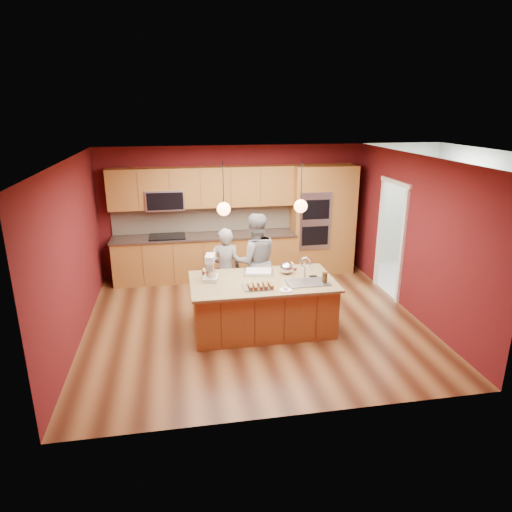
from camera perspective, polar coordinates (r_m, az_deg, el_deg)
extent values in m
plane|color=#442212|center=(7.74, -0.23, -8.17)|extent=(5.50, 5.50, 0.00)
plane|color=silver|center=(6.98, -0.25, 12.12)|extent=(5.50, 5.50, 0.00)
plane|color=#541114|center=(9.64, -2.78, 5.66)|extent=(5.50, 0.00, 5.50)
plane|color=#541114|center=(4.95, 4.72, -6.78)|extent=(5.50, 0.00, 5.50)
plane|color=#541114|center=(7.32, -21.97, 0.26)|extent=(0.00, 5.00, 5.00)
plane|color=#541114|center=(8.16, 19.18, 2.33)|extent=(0.00, 5.00, 5.00)
cube|color=#995227|center=(9.53, -6.34, -0.19)|extent=(3.70, 0.60, 0.90)
cube|color=#2E231D|center=(9.39, -6.44, 2.48)|extent=(3.74, 0.64, 0.04)
cube|color=beige|center=(9.60, -6.62, 4.70)|extent=(3.70, 0.03, 0.56)
cube|color=#995227|center=(9.30, -6.70, 8.55)|extent=(3.70, 0.36, 0.80)
cube|color=black|center=(9.36, -11.03, 2.40)|extent=(0.72, 0.52, 0.03)
cube|color=#9FA0A5|center=(9.31, -11.29, 6.95)|extent=(0.76, 0.40, 0.40)
cube|color=#995227|center=(9.73, 6.89, 4.45)|extent=(0.80, 0.60, 2.30)
cube|color=#9FA0A5|center=(9.44, 7.42, 4.32)|extent=(0.66, 0.04, 1.20)
cube|color=#995227|center=(9.93, 10.49, 4.56)|extent=(0.50, 0.60, 2.30)
plane|color=beige|center=(9.99, 19.66, -3.06)|extent=(2.60, 2.60, 0.00)
plane|color=beige|center=(10.09, 24.95, 4.54)|extent=(0.00, 2.70, 2.70)
cube|color=white|center=(9.87, 24.45, 7.90)|extent=(0.35, 2.40, 0.75)
cylinder|color=black|center=(6.70, -4.12, 8.81)|extent=(0.01, 0.01, 0.70)
sphere|color=#FF925B|center=(6.77, -4.06, 5.88)|extent=(0.20, 0.20, 0.20)
cylinder|color=black|center=(6.92, 5.70, 9.06)|extent=(0.01, 0.01, 0.70)
sphere|color=#FF925B|center=(6.98, 5.61, 6.22)|extent=(0.20, 0.20, 0.20)
cube|color=#995227|center=(7.35, 0.79, -6.23)|extent=(2.16, 1.17, 0.79)
cube|color=#D3C27F|center=(7.19, 0.81, -3.21)|extent=(2.26, 1.27, 0.04)
cube|color=#9FA0A5|center=(7.16, 6.48, -3.94)|extent=(0.65, 0.38, 0.18)
imported|color=black|center=(7.97, -3.87, -1.64)|extent=(0.54, 0.36, 1.48)
imported|color=gray|center=(8.00, -0.13, -0.64)|extent=(0.85, 0.68, 1.71)
cube|color=silver|center=(7.21, -5.65, -2.80)|extent=(0.27, 0.32, 0.07)
cube|color=silver|center=(7.26, -5.77, -1.18)|extent=(0.12, 0.11, 0.28)
cube|color=silver|center=(7.12, -5.75, -0.29)|extent=(0.19, 0.30, 0.11)
cylinder|color=silver|center=(7.14, -5.64, -2.35)|extent=(0.16, 0.16, 0.15)
cube|color=silver|center=(7.48, 0.32, -2.06)|extent=(0.54, 0.44, 0.03)
cube|color=silver|center=(7.47, 0.32, -1.92)|extent=(0.47, 0.37, 0.02)
cube|color=#9FA0A5|center=(6.90, 0.03, -3.87)|extent=(0.41, 0.30, 0.02)
ellipsoid|color=silver|center=(7.47, 3.85, -1.51)|extent=(0.23, 0.23, 0.19)
cylinder|color=white|center=(6.80, 3.72, -4.27)|extent=(0.19, 0.19, 0.01)
cylinder|color=#362612|center=(7.14, 8.59, -2.69)|extent=(0.08, 0.08, 0.17)
cube|color=black|center=(7.40, 7.16, -2.51)|extent=(0.13, 0.08, 0.01)
cube|color=silver|center=(9.81, 23.97, -0.79)|extent=(0.71, 0.72, 1.02)
cube|color=silver|center=(10.32, 21.93, 0.44)|extent=(0.75, 0.76, 1.05)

